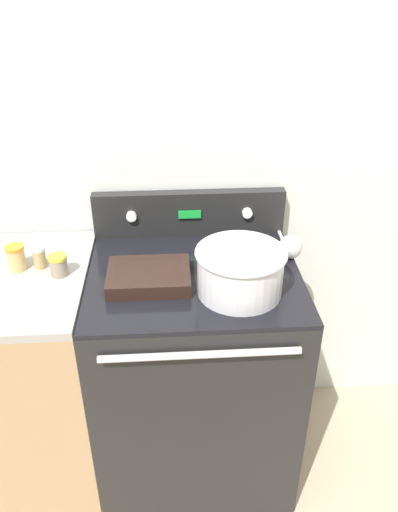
{
  "coord_description": "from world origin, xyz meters",
  "views": [
    {
      "loc": [
        -0.08,
        -1.18,
        1.91
      ],
      "look_at": [
        0.02,
        0.35,
        1.01
      ],
      "focal_mm": 35.0,
      "sensor_mm": 36.0,
      "label": 1
    }
  ],
  "objects_px": {
    "mixing_bowl": "(240,269)",
    "spice_jar_white_cap": "(39,257)",
    "casserole_dish": "(149,276)",
    "spice_jar_yellow_cap": "(59,265)",
    "spice_jar_orange_cap": "(16,258)",
    "ladle": "(290,246)"
  },
  "relations": [
    {
      "from": "mixing_bowl",
      "to": "spice_jar_white_cap",
      "type": "relative_size",
      "value": 3.71
    },
    {
      "from": "casserole_dish",
      "to": "spice_jar_yellow_cap",
      "type": "height_order",
      "value": "spice_jar_yellow_cap"
    },
    {
      "from": "casserole_dish",
      "to": "spice_jar_white_cap",
      "type": "relative_size",
      "value": 3.49
    },
    {
      "from": "spice_jar_yellow_cap",
      "to": "mixing_bowl",
      "type": "bearing_deg",
      "value": -11.78
    },
    {
      "from": "mixing_bowl",
      "to": "casserole_dish",
      "type": "bearing_deg",
      "value": 166.32
    },
    {
      "from": "mixing_bowl",
      "to": "spice_jar_orange_cap",
      "type": "bearing_deg",
      "value": 167.14
    },
    {
      "from": "ladle",
      "to": "spice_jar_white_cap",
      "type": "bearing_deg",
      "value": -177.55
    },
    {
      "from": "spice_jar_white_cap",
      "to": "mixing_bowl",
      "type": "bearing_deg",
      "value": -14.86
    },
    {
      "from": "casserole_dish",
      "to": "ladle",
      "type": "xyz_separation_m",
      "value": [
        0.53,
        0.15,
        0.01
      ]
    },
    {
      "from": "casserole_dish",
      "to": "spice_jar_yellow_cap",
      "type": "relative_size",
      "value": 3.69
    },
    {
      "from": "spice_jar_yellow_cap",
      "to": "spice_jar_orange_cap",
      "type": "height_order",
      "value": "spice_jar_orange_cap"
    },
    {
      "from": "casserole_dish",
      "to": "spice_jar_white_cap",
      "type": "distance_m",
      "value": 0.41
    },
    {
      "from": "ladle",
      "to": "spice_jar_white_cap",
      "type": "xyz_separation_m",
      "value": [
        -0.92,
        -0.04,
        0.01
      ]
    },
    {
      "from": "mixing_bowl",
      "to": "spice_jar_white_cap",
      "type": "xyz_separation_m",
      "value": [
        -0.7,
        0.18,
        -0.04
      ]
    },
    {
      "from": "spice_jar_yellow_cap",
      "to": "casserole_dish",
      "type": "bearing_deg",
      "value": -9.91
    },
    {
      "from": "spice_jar_white_cap",
      "to": "spice_jar_orange_cap",
      "type": "distance_m",
      "value": 0.08
    },
    {
      "from": "casserole_dish",
      "to": "spice_jar_orange_cap",
      "type": "distance_m",
      "value": 0.48
    },
    {
      "from": "casserole_dish",
      "to": "ladle",
      "type": "bearing_deg",
      "value": 15.88
    },
    {
      "from": "mixing_bowl",
      "to": "ladle",
      "type": "bearing_deg",
      "value": 45.4
    },
    {
      "from": "ladle",
      "to": "spice_jar_yellow_cap",
      "type": "height_order",
      "value": "same"
    },
    {
      "from": "spice_jar_yellow_cap",
      "to": "spice_jar_white_cap",
      "type": "height_order",
      "value": "spice_jar_white_cap"
    },
    {
      "from": "spice_jar_white_cap",
      "to": "spice_jar_orange_cap",
      "type": "bearing_deg",
      "value": -174.32
    }
  ]
}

